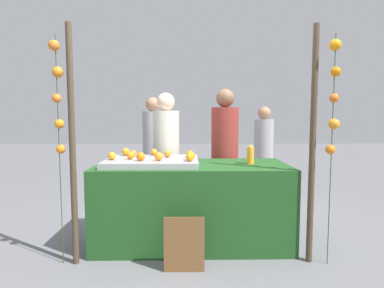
{
  "coord_description": "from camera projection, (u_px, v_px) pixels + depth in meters",
  "views": [
    {
      "loc": [
        -0.06,
        -3.37,
        1.37
      ],
      "look_at": [
        0.0,
        0.15,
        1.05
      ],
      "focal_mm": 30.13,
      "sensor_mm": 36.0,
      "label": 1
    }
  ],
  "objects": [
    {
      "name": "ground_plane",
      "position": [
        192.0,
        242.0,
        3.48
      ],
      "size": [
        24.0,
        24.0,
        0.0
      ],
      "primitive_type": "plane",
      "color": "slate"
    },
    {
      "name": "stall_counter",
      "position": [
        192.0,
        203.0,
        3.45
      ],
      "size": [
        2.01,
        0.88,
        0.85
      ],
      "primitive_type": "cube",
      "color": "#1E4C1E",
      "rests_on": "ground_plane"
    },
    {
      "name": "orange_tray",
      "position": [
        152.0,
        162.0,
        3.38
      ],
      "size": [
        0.96,
        0.72,
        0.06
      ],
      "primitive_type": "cube",
      "color": "#9EA0A5",
      "rests_on": "stall_counter"
    },
    {
      "name": "orange_0",
      "position": [
        130.0,
        156.0,
        3.33
      ],
      "size": [
        0.08,
        0.08,
        0.08
      ],
      "primitive_type": "sphere",
      "color": "orange",
      "rests_on": "orange_tray"
    },
    {
      "name": "orange_1",
      "position": [
        190.0,
        154.0,
        3.47
      ],
      "size": [
        0.08,
        0.08,
        0.08
      ],
      "primitive_type": "sphere",
      "color": "orange",
      "rests_on": "orange_tray"
    },
    {
      "name": "orange_2",
      "position": [
        112.0,
        156.0,
        3.29
      ],
      "size": [
        0.08,
        0.08,
        0.08
      ],
      "primitive_type": "sphere",
      "color": "orange",
      "rests_on": "orange_tray"
    },
    {
      "name": "orange_3",
      "position": [
        159.0,
        156.0,
        3.23
      ],
      "size": [
        0.08,
        0.08,
        0.08
      ],
      "primitive_type": "sphere",
      "color": "orange",
      "rests_on": "orange_tray"
    },
    {
      "name": "orange_4",
      "position": [
        154.0,
        152.0,
        3.66
      ],
      "size": [
        0.07,
        0.07,
        0.07
      ],
      "primitive_type": "sphere",
      "color": "orange",
      "rests_on": "orange_tray"
    },
    {
      "name": "orange_5",
      "position": [
        168.0,
        154.0,
        3.49
      ],
      "size": [
        0.08,
        0.08,
        0.08
      ],
      "primitive_type": "sphere",
      "color": "orange",
      "rests_on": "orange_tray"
    },
    {
      "name": "orange_6",
      "position": [
        133.0,
        153.0,
        3.53
      ],
      "size": [
        0.08,
        0.08,
        0.08
      ],
      "primitive_type": "sphere",
      "color": "orange",
      "rests_on": "orange_tray"
    },
    {
      "name": "orange_7",
      "position": [
        190.0,
        158.0,
        3.19
      ],
      "size": [
        0.07,
        0.07,
        0.07
      ],
      "primitive_type": "sphere",
      "color": "orange",
      "rests_on": "orange_tray"
    },
    {
      "name": "orange_8",
      "position": [
        126.0,
        152.0,
        3.64
      ],
      "size": [
        0.09,
        0.09,
        0.09
      ],
      "primitive_type": "sphere",
      "color": "orange",
      "rests_on": "orange_tray"
    },
    {
      "name": "orange_9",
      "position": [
        141.0,
        157.0,
        3.22
      ],
      "size": [
        0.09,
        0.09,
        0.09
      ],
      "primitive_type": "sphere",
      "color": "orange",
      "rests_on": "orange_tray"
    },
    {
      "name": "orange_10",
      "position": [
        191.0,
        156.0,
        3.26
      ],
      "size": [
        0.09,
        0.09,
        0.09
      ],
      "primitive_type": "sphere",
      "color": "orange",
      "rests_on": "orange_tray"
    },
    {
      "name": "juice_bottle",
      "position": [
        250.0,
        155.0,
        3.42
      ],
      "size": [
        0.08,
        0.08,
        0.2
      ],
      "color": "#F9A125",
      "rests_on": "stall_counter"
    },
    {
      "name": "chalkboard_sign",
      "position": [
        184.0,
        245.0,
        2.8
      ],
      "size": [
        0.35,
        0.03,
        0.5
      ],
      "color": "brown",
      "rests_on": "ground_plane"
    },
    {
      "name": "vendor_left",
      "position": [
        166.0,
        163.0,
        4.06
      ],
      "size": [
        0.33,
        0.33,
        1.64
      ],
      "color": "beige",
      "rests_on": "ground_plane"
    },
    {
      "name": "vendor_right",
      "position": [
        225.0,
        161.0,
        4.05
      ],
      "size": [
        0.34,
        0.34,
        1.69
      ],
      "color": "maroon",
      "rests_on": "ground_plane"
    },
    {
      "name": "crowd_person_0",
      "position": [
        153.0,
        153.0,
        5.17
      ],
      "size": [
        0.33,
        0.33,
        1.65
      ],
      "color": "#99999E",
      "rests_on": "ground_plane"
    },
    {
      "name": "crowd_person_1",
      "position": [
        263.0,
        157.0,
        5.13
      ],
      "size": [
        0.3,
        0.3,
        1.5
      ],
      "color": "#99999E",
      "rests_on": "ground_plane"
    },
    {
      "name": "canopy_post_left",
      "position": [
        72.0,
        147.0,
        2.89
      ],
      "size": [
        0.06,
        0.06,
        2.17
      ],
      "primitive_type": "cylinder",
      "color": "#473828",
      "rests_on": "ground_plane"
    },
    {
      "name": "canopy_post_right",
      "position": [
        313.0,
        146.0,
        2.93
      ],
      "size": [
        0.06,
        0.06,
        2.17
      ],
      "primitive_type": "cylinder",
      "color": "#473828",
      "rests_on": "ground_plane"
    },
    {
      "name": "garland_strand_left",
      "position": [
        58.0,
        93.0,
        2.85
      ],
      "size": [
        0.11,
        0.11,
        2.07
      ],
      "color": "#2D4C23",
      "rests_on": "ground_plane"
    },
    {
      "name": "garland_strand_right",
      "position": [
        334.0,
        96.0,
        2.83
      ],
      "size": [
        0.11,
        0.1,
        2.07
      ],
      "color": "#2D4C23",
      "rests_on": "ground_plane"
    }
  ]
}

